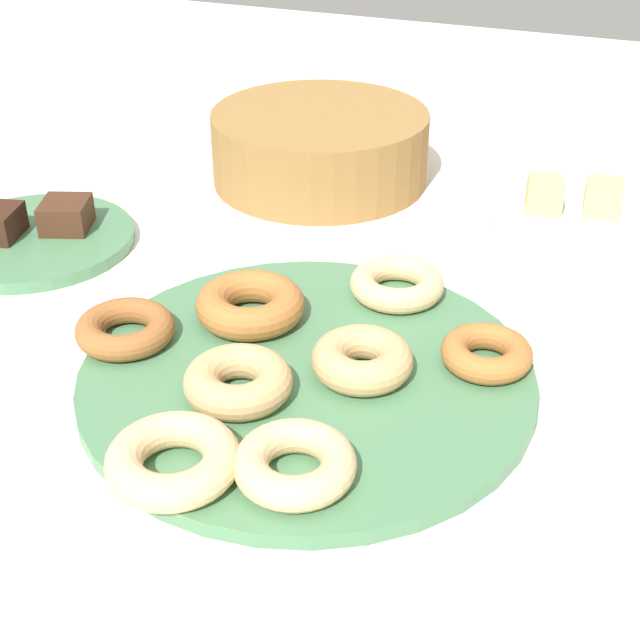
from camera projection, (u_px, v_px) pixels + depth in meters
name	position (u px, v px, depth m)	size (l,w,h in m)	color
ground_plane	(307.00, 382.00, 0.74)	(2.40, 2.40, 0.00)	white
donut_plate	(307.00, 376.00, 0.74)	(0.37, 0.37, 0.01)	#4C7F56
donut_0	(397.00, 284.00, 0.83)	(0.09, 0.09, 0.02)	#EABC84
donut_1	(238.00, 381.00, 0.70)	(0.09, 0.09, 0.03)	tan
donut_2	(173.00, 460.00, 0.62)	(0.09, 0.09, 0.03)	#EABC84
donut_3	(486.00, 353.00, 0.73)	(0.08, 0.08, 0.02)	#AD6B33
donut_4	(250.00, 304.00, 0.79)	(0.10, 0.10, 0.03)	#AD6B33
donut_5	(125.00, 329.00, 0.77)	(0.08, 0.08, 0.02)	#995B2D
donut_6	(295.00, 464.00, 0.62)	(0.09, 0.09, 0.03)	#EABC84
donut_7	(362.00, 359.00, 0.72)	(0.08, 0.08, 0.03)	tan
cake_plate	(33.00, 240.00, 0.95)	(0.21, 0.21, 0.01)	#4C7F56
brownie_far	(66.00, 215.00, 0.95)	(0.05, 0.05, 0.03)	#472819
basket	(320.00, 147.00, 1.08)	(0.26, 0.26, 0.09)	olive
fruit_bowl	(567.00, 231.00, 0.94)	(0.16, 0.16, 0.04)	silver
melon_chunk_left	(545.00, 194.00, 0.93)	(0.04, 0.04, 0.04)	#DBD67A
melon_chunk_right	(603.00, 198.00, 0.92)	(0.04, 0.04, 0.04)	#DBD67A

